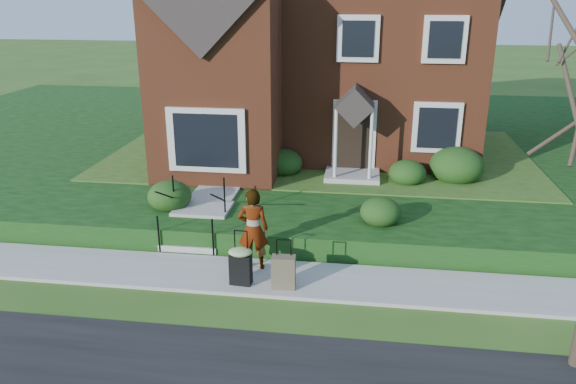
% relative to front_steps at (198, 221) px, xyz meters
% --- Properties ---
extents(ground, '(120.00, 120.00, 0.00)m').
position_rel_front_steps_xyz_m(ground, '(2.50, -1.84, -0.47)').
color(ground, '#2D5119').
rests_on(ground, ground).
extents(sidewalk, '(60.00, 1.60, 0.08)m').
position_rel_front_steps_xyz_m(sidewalk, '(2.50, -1.84, -0.43)').
color(sidewalk, '#9E9B93').
rests_on(sidewalk, ground).
extents(terrace, '(44.00, 20.00, 0.60)m').
position_rel_front_steps_xyz_m(terrace, '(6.50, 9.06, -0.17)').
color(terrace, black).
rests_on(terrace, ground).
extents(walkway, '(1.20, 6.00, 0.06)m').
position_rel_front_steps_xyz_m(walkway, '(0.00, 3.16, 0.16)').
color(walkway, '#9E9B93').
rests_on(walkway, terrace).
extents(main_house, '(10.40, 10.20, 9.40)m').
position_rel_front_steps_xyz_m(main_house, '(2.29, 7.76, 4.79)').
color(main_house, brown).
rests_on(main_house, terrace).
extents(front_steps, '(1.40, 2.02, 1.50)m').
position_rel_front_steps_xyz_m(front_steps, '(0.00, 0.00, 0.00)').
color(front_steps, '#9E9B93').
rests_on(front_steps, ground).
extents(foundation_shrubs, '(9.79, 4.90, 1.11)m').
position_rel_front_steps_xyz_m(foundation_shrubs, '(2.74, 2.99, 0.60)').
color(foundation_shrubs, black).
rests_on(foundation_shrubs, terrace).
extents(woman, '(0.71, 0.51, 1.84)m').
position_rel_front_steps_xyz_m(woman, '(1.70, -1.47, 0.53)').
color(woman, '#999999').
rests_on(woman, sidewalk).
extents(suitcase_black, '(0.52, 0.44, 1.19)m').
position_rel_front_steps_xyz_m(suitcase_black, '(1.58, -2.24, 0.07)').
color(suitcase_black, black).
rests_on(suitcase_black, sidewalk).
extents(suitcase_olive, '(0.50, 0.29, 1.06)m').
position_rel_front_steps_xyz_m(suitcase_olive, '(2.48, -2.28, -0.04)').
color(suitcase_olive, brown).
rests_on(suitcase_olive, sidewalk).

